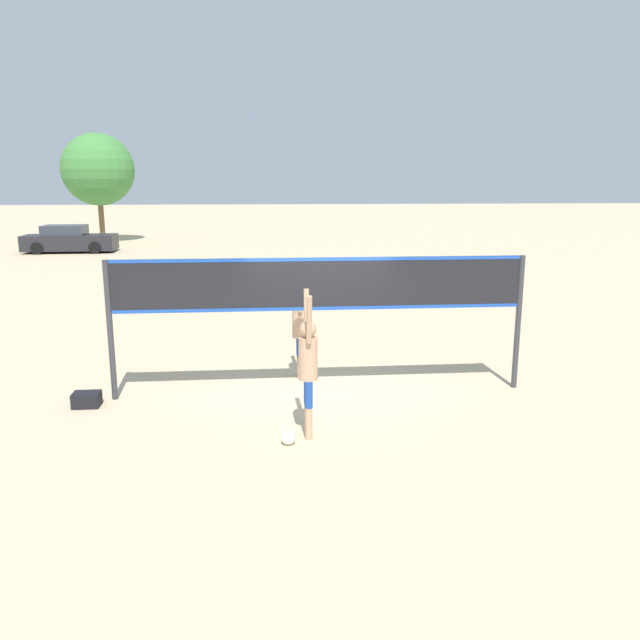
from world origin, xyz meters
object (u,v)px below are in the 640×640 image
object	(u,v)px
volleyball	(288,438)
tree_left_cluster	(98,170)
player_blocker	(299,326)
volleyball_net	(320,294)
gear_bag	(87,400)
parked_car_near	(69,240)
player_spiker	(308,362)

from	to	relation	value
volleyball	tree_left_cluster	distance (m)	34.80
player_blocker	tree_left_cluster	distance (m)	31.83
player_blocker	tree_left_cluster	xyz separation A→B (m)	(-10.94, 29.69, 3.47)
volleyball_net	tree_left_cluster	distance (m)	32.74
player_blocker	gear_bag	world-z (taller)	player_blocker
parked_car_near	volleyball	bearing A→B (deg)	-69.43
volleyball_net	player_spiker	distance (m)	2.09
gear_bag	tree_left_cluster	distance (m)	32.11
volleyball	player_blocker	bearing A→B (deg)	83.67
player_spiker	volleyball	distance (m)	1.13
volleyball_net	volleyball	xyz separation A→B (m)	(-0.66, -2.23, -1.71)
volleyball_net	volleyball	distance (m)	2.88
player_spiker	tree_left_cluster	distance (m)	34.52
player_spiker	player_blocker	world-z (taller)	player_spiker
parked_car_near	gear_bag	bearing A→B (deg)	-74.76
parked_car_near	tree_left_cluster	bearing A→B (deg)	86.22
volleyball_net	gear_bag	xyz separation A→B (m)	(-4.01, -0.35, -1.69)
player_blocker	volleyball	size ratio (longest dim) A/B	9.35
parked_car_near	player_spiker	bearing A→B (deg)	-68.65
tree_left_cluster	player_spiker	bearing A→B (deg)	-71.51
parked_car_near	player_blocker	bearing A→B (deg)	-66.07
tree_left_cluster	volleyball_net	bearing A→B (deg)	-69.83
gear_bag	volleyball	bearing A→B (deg)	-29.25
player_blocker	volleyball_net	bearing A→B (deg)	18.42
player_spiker	player_blocker	bearing A→B (deg)	-0.82
gear_bag	parked_car_near	xyz separation A→B (m)	(-7.48, 24.71, 0.54)
player_blocker	volleyball	xyz separation A→B (m)	(-0.35, -3.16, -0.94)
player_spiker	tree_left_cluster	world-z (taller)	tree_left_cluster
player_blocker	parked_car_near	world-z (taller)	player_blocker
volleyball_net	volleyball	bearing A→B (deg)	-106.55
player_spiker	parked_car_near	xyz separation A→B (m)	(-11.14, 26.31, -0.50)
player_spiker	tree_left_cluster	xyz separation A→B (m)	(-10.90, 32.59, 3.35)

